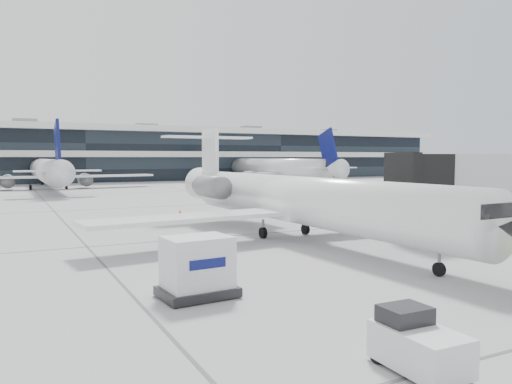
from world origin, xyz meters
TOP-DOWN VIEW (x-y plane):
  - ground at (0.00, 0.00)m, footprint 220.00×220.00m
  - terminal at (0.00, 82.00)m, footprint 170.00×22.00m
  - bg_jet_center at (-8.00, 55.00)m, footprint 32.00×40.00m
  - bg_jet_right at (32.00, 55.00)m, footprint 32.00×40.00m
  - regional_jet at (1.49, -2.77)m, footprint 24.84×30.95m
  - baggage_tug at (-5.60, -19.79)m, footprint 1.32×2.19m
  - cargo_uld at (-8.00, -11.87)m, footprint 2.69×2.08m
  - traffic_cone at (-0.73, 12.25)m, footprint 0.40×0.40m

SIDE VIEW (x-z plane):
  - ground at x=0.00m, z-range 0.00..0.00m
  - bg_jet_center at x=-8.00m, z-range -4.80..4.80m
  - bg_jet_right at x=32.00m, z-range -4.80..4.80m
  - traffic_cone at x=-0.73m, z-range -0.01..0.48m
  - baggage_tug at x=-5.60m, z-range -0.07..1.31m
  - cargo_uld at x=-8.00m, z-range 0.01..2.09m
  - regional_jet at x=1.49m, z-range -1.13..6.02m
  - terminal at x=0.00m, z-range 0.00..10.00m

